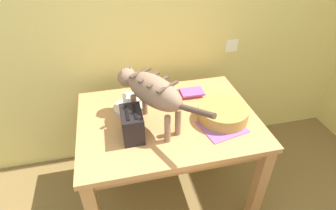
{
  "coord_description": "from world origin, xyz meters",
  "views": [
    {
      "loc": [
        -0.22,
        0.02,
        1.83
      ],
      "look_at": [
        0.1,
        1.36,
        0.85
      ],
      "focal_mm": 28.97,
      "sensor_mm": 36.0,
      "label": 1
    }
  ],
  "objects_px": {
    "wicker_basket": "(223,113)",
    "cat": "(152,91)",
    "coffee_mug": "(130,101)",
    "book_stack": "(190,93)",
    "saucer_bowl": "(130,108)",
    "magazine": "(222,127)",
    "dining_table": "(168,129)",
    "toaster": "(132,124)"
  },
  "relations": [
    {
      "from": "coffee_mug",
      "to": "magazine",
      "type": "distance_m",
      "value": 0.62
    },
    {
      "from": "book_stack",
      "to": "toaster",
      "type": "xyz_separation_m",
      "value": [
        -0.46,
        -0.35,
        0.07
      ]
    },
    {
      "from": "dining_table",
      "to": "magazine",
      "type": "bearing_deg",
      "value": -29.16
    },
    {
      "from": "dining_table",
      "to": "book_stack",
      "type": "xyz_separation_m",
      "value": [
        0.22,
        0.23,
        0.11
      ]
    },
    {
      "from": "saucer_bowl",
      "to": "wicker_basket",
      "type": "relative_size",
      "value": 0.68
    },
    {
      "from": "cat",
      "to": "dining_table",
      "type": "bearing_deg",
      "value": -10.29
    },
    {
      "from": "cat",
      "to": "book_stack",
      "type": "height_order",
      "value": "cat"
    },
    {
      "from": "wicker_basket",
      "to": "toaster",
      "type": "distance_m",
      "value": 0.58
    },
    {
      "from": "coffee_mug",
      "to": "book_stack",
      "type": "height_order",
      "value": "coffee_mug"
    },
    {
      "from": "cat",
      "to": "saucer_bowl",
      "type": "distance_m",
      "value": 0.32
    },
    {
      "from": "coffee_mug",
      "to": "book_stack",
      "type": "distance_m",
      "value": 0.45
    },
    {
      "from": "cat",
      "to": "saucer_bowl",
      "type": "xyz_separation_m",
      "value": [
        -0.12,
        0.19,
        -0.23
      ]
    },
    {
      "from": "magazine",
      "to": "toaster",
      "type": "height_order",
      "value": "toaster"
    },
    {
      "from": "book_stack",
      "to": "magazine",
      "type": "bearing_deg",
      "value": -78.14
    },
    {
      "from": "magazine",
      "to": "toaster",
      "type": "xyz_separation_m",
      "value": [
        -0.54,
        0.05,
        0.08
      ]
    },
    {
      "from": "coffee_mug",
      "to": "book_stack",
      "type": "relative_size",
      "value": 0.71
    },
    {
      "from": "magazine",
      "to": "cat",
      "type": "bearing_deg",
      "value": 150.93
    },
    {
      "from": "cat",
      "to": "book_stack",
      "type": "relative_size",
      "value": 3.48
    },
    {
      "from": "wicker_basket",
      "to": "cat",
      "type": "bearing_deg",
      "value": 173.86
    },
    {
      "from": "book_stack",
      "to": "dining_table",
      "type": "bearing_deg",
      "value": -134.12
    },
    {
      "from": "coffee_mug",
      "to": "wicker_basket",
      "type": "xyz_separation_m",
      "value": [
        0.56,
        -0.24,
        -0.03
      ]
    },
    {
      "from": "dining_table",
      "to": "coffee_mug",
      "type": "distance_m",
      "value": 0.32
    },
    {
      "from": "cat",
      "to": "toaster",
      "type": "xyz_separation_m",
      "value": [
        -0.13,
        -0.08,
        -0.16
      ]
    },
    {
      "from": "saucer_bowl",
      "to": "magazine",
      "type": "relative_size",
      "value": 0.85
    },
    {
      "from": "magazine",
      "to": "toaster",
      "type": "relative_size",
      "value": 1.28
    },
    {
      "from": "toaster",
      "to": "dining_table",
      "type": "bearing_deg",
      "value": 26.28
    },
    {
      "from": "cat",
      "to": "saucer_bowl",
      "type": "height_order",
      "value": "cat"
    },
    {
      "from": "saucer_bowl",
      "to": "magazine",
      "type": "bearing_deg",
      "value": -30.73
    },
    {
      "from": "dining_table",
      "to": "book_stack",
      "type": "relative_size",
      "value": 6.29
    },
    {
      "from": "coffee_mug",
      "to": "wicker_basket",
      "type": "distance_m",
      "value": 0.61
    },
    {
      "from": "dining_table",
      "to": "magazine",
      "type": "xyz_separation_m",
      "value": [
        0.3,
        -0.17,
        0.1
      ]
    },
    {
      "from": "dining_table",
      "to": "wicker_basket",
      "type": "height_order",
      "value": "wicker_basket"
    },
    {
      "from": "wicker_basket",
      "to": "toaster",
      "type": "relative_size",
      "value": 1.58
    },
    {
      "from": "cat",
      "to": "magazine",
      "type": "xyz_separation_m",
      "value": [
        0.41,
        -0.13,
        -0.24
      ]
    },
    {
      "from": "saucer_bowl",
      "to": "book_stack",
      "type": "xyz_separation_m",
      "value": [
        0.45,
        0.08,
        0.0
      ]
    },
    {
      "from": "book_stack",
      "to": "toaster",
      "type": "height_order",
      "value": "toaster"
    },
    {
      "from": "cat",
      "to": "wicker_basket",
      "type": "height_order",
      "value": "cat"
    },
    {
      "from": "saucer_bowl",
      "to": "coffee_mug",
      "type": "bearing_deg",
      "value": -0.0
    },
    {
      "from": "toaster",
      "to": "saucer_bowl",
      "type": "bearing_deg",
      "value": 87.11
    },
    {
      "from": "dining_table",
      "to": "saucer_bowl",
      "type": "height_order",
      "value": "saucer_bowl"
    },
    {
      "from": "saucer_bowl",
      "to": "book_stack",
      "type": "height_order",
      "value": "book_stack"
    },
    {
      "from": "dining_table",
      "to": "toaster",
      "type": "relative_size",
      "value": 5.71
    }
  ]
}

